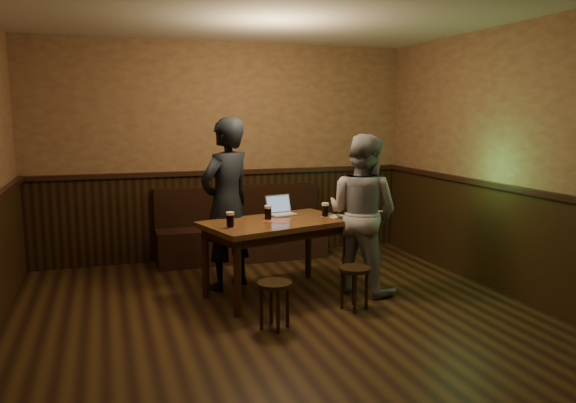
{
  "coord_description": "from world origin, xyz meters",
  "views": [
    {
      "loc": [
        -1.52,
        -4.25,
        1.88
      ],
      "look_at": [
        0.25,
        1.09,
        1.01
      ],
      "focal_mm": 35.0,
      "sensor_mm": 36.0,
      "label": 1
    }
  ],
  "objects_px": {
    "stool_right": "(354,276)",
    "person_grey": "(362,214)",
    "pub_table": "(277,231)",
    "stool_left": "(275,291)",
    "bench": "(242,236)",
    "laptop": "(281,210)",
    "person_suit": "(227,204)",
    "pint_left": "(230,220)",
    "pint_mid": "(268,213)",
    "pint_right": "(325,210)"
  },
  "relations": [
    {
      "from": "stool_right",
      "to": "person_grey",
      "type": "height_order",
      "value": "person_grey"
    },
    {
      "from": "pub_table",
      "to": "stool_left",
      "type": "xyz_separation_m",
      "value": [
        -0.3,
        -0.89,
        -0.35
      ]
    },
    {
      "from": "bench",
      "to": "laptop",
      "type": "xyz_separation_m",
      "value": [
        0.14,
        -1.24,
        0.54
      ]
    },
    {
      "from": "stool_left",
      "to": "person_suit",
      "type": "relative_size",
      "value": 0.23
    },
    {
      "from": "stool_left",
      "to": "person_grey",
      "type": "bearing_deg",
      "value": 32.05
    },
    {
      "from": "pub_table",
      "to": "stool_left",
      "type": "bearing_deg",
      "value": -124.27
    },
    {
      "from": "person_suit",
      "to": "pint_left",
      "type": "bearing_deg",
      "value": 48.97
    },
    {
      "from": "pint_mid",
      "to": "person_suit",
      "type": "xyz_separation_m",
      "value": [
        -0.36,
        0.36,
        0.06
      ]
    },
    {
      "from": "pub_table",
      "to": "stool_left",
      "type": "height_order",
      "value": "pub_table"
    },
    {
      "from": "stool_right",
      "to": "pint_mid",
      "type": "xyz_separation_m",
      "value": [
        -0.66,
        0.73,
        0.54
      ]
    },
    {
      "from": "stool_right",
      "to": "person_grey",
      "type": "distance_m",
      "value": 0.79
    },
    {
      "from": "laptop",
      "to": "person_grey",
      "type": "xyz_separation_m",
      "value": [
        0.76,
        -0.45,
        -0.01
      ]
    },
    {
      "from": "pub_table",
      "to": "person_suit",
      "type": "height_order",
      "value": "person_suit"
    },
    {
      "from": "person_grey",
      "to": "pint_mid",
      "type": "bearing_deg",
      "value": 43.25
    },
    {
      "from": "pint_left",
      "to": "pint_mid",
      "type": "distance_m",
      "value": 0.54
    },
    {
      "from": "stool_left",
      "to": "pint_mid",
      "type": "relative_size",
      "value": 2.78
    },
    {
      "from": "pint_left",
      "to": "laptop",
      "type": "bearing_deg",
      "value": 37.58
    },
    {
      "from": "laptop",
      "to": "person_grey",
      "type": "relative_size",
      "value": 0.21
    },
    {
      "from": "pint_left",
      "to": "pint_right",
      "type": "height_order",
      "value": "pint_left"
    },
    {
      "from": "bench",
      "to": "person_suit",
      "type": "height_order",
      "value": "person_suit"
    },
    {
      "from": "stool_left",
      "to": "laptop",
      "type": "xyz_separation_m",
      "value": [
        0.44,
        1.2,
        0.51
      ]
    },
    {
      "from": "pub_table",
      "to": "person_grey",
      "type": "relative_size",
      "value": 0.99
    },
    {
      "from": "person_suit",
      "to": "pint_mid",
      "type": "bearing_deg",
      "value": 103.47
    },
    {
      "from": "pint_right",
      "to": "person_suit",
      "type": "bearing_deg",
      "value": 158.89
    },
    {
      "from": "stool_left",
      "to": "pint_right",
      "type": "distance_m",
      "value": 1.37
    },
    {
      "from": "bench",
      "to": "laptop",
      "type": "distance_m",
      "value": 1.36
    },
    {
      "from": "stool_right",
      "to": "pint_right",
      "type": "xyz_separation_m",
      "value": [
        -0.03,
        0.7,
        0.54
      ]
    },
    {
      "from": "stool_left",
      "to": "pint_mid",
      "type": "xyz_separation_m",
      "value": [
        0.22,
        0.96,
        0.53
      ]
    },
    {
      "from": "stool_left",
      "to": "person_suit",
      "type": "distance_m",
      "value": 1.45
    },
    {
      "from": "bench",
      "to": "pub_table",
      "type": "bearing_deg",
      "value": -90.0
    },
    {
      "from": "stool_right",
      "to": "person_suit",
      "type": "xyz_separation_m",
      "value": [
        -1.02,
        1.08,
        0.59
      ]
    },
    {
      "from": "stool_left",
      "to": "person_grey",
      "type": "distance_m",
      "value": 1.5
    },
    {
      "from": "stool_right",
      "to": "pint_left",
      "type": "distance_m",
      "value": 1.32
    },
    {
      "from": "stool_left",
      "to": "stool_right",
      "type": "height_order",
      "value": "stool_left"
    },
    {
      "from": "stool_left",
      "to": "pint_mid",
      "type": "bearing_deg",
      "value": 76.9
    },
    {
      "from": "stool_left",
      "to": "person_suit",
      "type": "height_order",
      "value": "person_suit"
    },
    {
      "from": "person_grey",
      "to": "stool_left",
      "type": "bearing_deg",
      "value": 87.26
    },
    {
      "from": "stool_right",
      "to": "laptop",
      "type": "xyz_separation_m",
      "value": [
        -0.44,
        0.97,
        0.51
      ]
    },
    {
      "from": "bench",
      "to": "pub_table",
      "type": "height_order",
      "value": "bench"
    },
    {
      "from": "bench",
      "to": "person_grey",
      "type": "relative_size",
      "value": 1.31
    },
    {
      "from": "person_grey",
      "to": "pub_table",
      "type": "bearing_deg",
      "value": 46.68
    },
    {
      "from": "stool_right",
      "to": "laptop",
      "type": "bearing_deg",
      "value": 114.61
    },
    {
      "from": "pint_mid",
      "to": "pint_right",
      "type": "xyz_separation_m",
      "value": [
        0.63,
        -0.03,
        0.0
      ]
    },
    {
      "from": "pint_right",
      "to": "laptop",
      "type": "relative_size",
      "value": 0.45
    },
    {
      "from": "pint_mid",
      "to": "laptop",
      "type": "relative_size",
      "value": 0.44
    },
    {
      "from": "stool_left",
      "to": "pint_left",
      "type": "relative_size",
      "value": 2.7
    },
    {
      "from": "pub_table",
      "to": "laptop",
      "type": "distance_m",
      "value": 0.38
    },
    {
      "from": "bench",
      "to": "pint_right",
      "type": "relative_size",
      "value": 14.31
    },
    {
      "from": "pub_table",
      "to": "person_grey",
      "type": "xyz_separation_m",
      "value": [
        0.91,
        -0.14,
        0.15
      ]
    },
    {
      "from": "person_suit",
      "to": "stool_left",
      "type": "bearing_deg",
      "value": 64.03
    }
  ]
}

